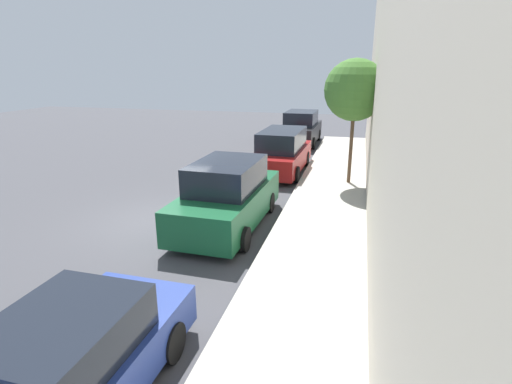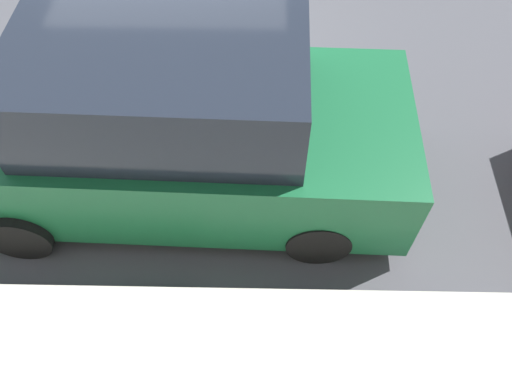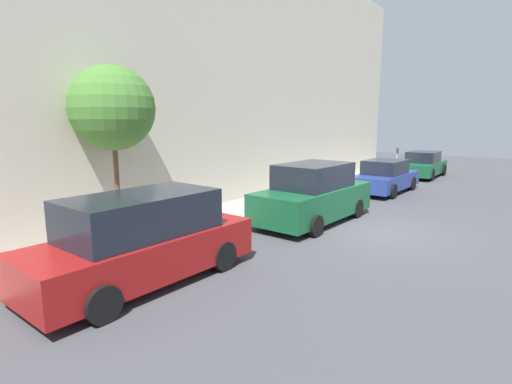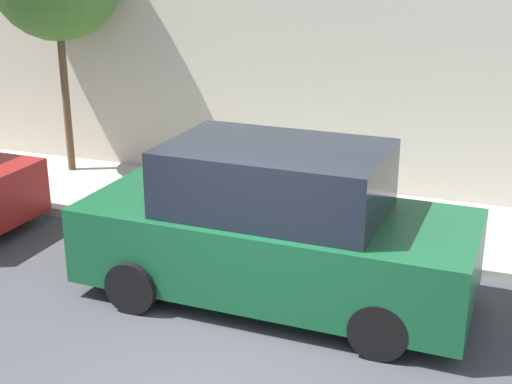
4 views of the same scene
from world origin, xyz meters
name	(u,v)px [view 2 (image 2 of 4)]	position (x,y,z in m)	size (l,w,h in m)	color
ground_plane	(191,60)	(0.00, 0.00, 0.00)	(60.00, 60.00, 0.00)	#424247
parked_suv_third	(171,126)	(2.11, 0.10, 0.93)	(2.10, 4.86, 1.98)	#14512D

